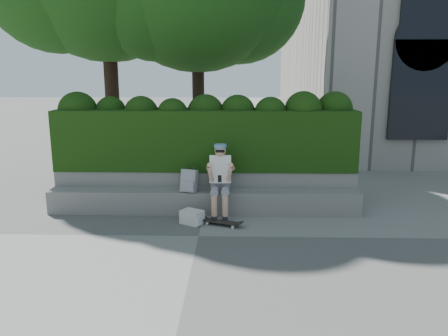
{
  "coord_description": "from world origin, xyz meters",
  "views": [
    {
      "loc": [
        0.61,
        -6.87,
        2.69
      ],
      "look_at": [
        0.4,
        1.0,
        0.95
      ],
      "focal_mm": 35.0,
      "sensor_mm": 36.0,
      "label": 1
    }
  ],
  "objects_px": {
    "person": "(220,177)",
    "backpack_ground": "(192,217)",
    "backpack_plaid": "(189,181)",
    "skateboard": "(221,222)"
  },
  "relations": [
    {
      "from": "person",
      "to": "backpack_ground",
      "type": "height_order",
      "value": "person"
    },
    {
      "from": "person",
      "to": "skateboard",
      "type": "distance_m",
      "value": 0.87
    },
    {
      "from": "person",
      "to": "backpack_ground",
      "type": "xyz_separation_m",
      "value": [
        -0.5,
        -0.45,
        -0.63
      ]
    },
    {
      "from": "person",
      "to": "backpack_plaid",
      "type": "height_order",
      "value": "person"
    },
    {
      "from": "person",
      "to": "backpack_plaid",
      "type": "distance_m",
      "value": 0.61
    },
    {
      "from": "person",
      "to": "skateboard",
      "type": "relative_size",
      "value": 1.91
    },
    {
      "from": "person",
      "to": "backpack_plaid",
      "type": "xyz_separation_m",
      "value": [
        -0.6,
        0.08,
        -0.09
      ]
    },
    {
      "from": "skateboard",
      "to": "backpack_ground",
      "type": "distance_m",
      "value": 0.54
    },
    {
      "from": "person",
      "to": "backpack_ground",
      "type": "bearing_deg",
      "value": -137.82
    },
    {
      "from": "backpack_plaid",
      "to": "backpack_ground",
      "type": "relative_size",
      "value": 1.13
    }
  ]
}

